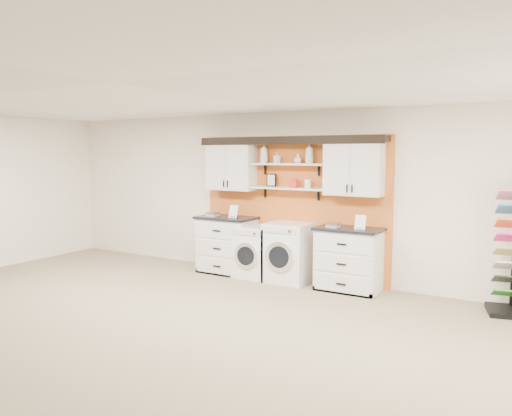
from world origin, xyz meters
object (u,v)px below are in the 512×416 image
Objects in this scene: base_cabinet_left at (227,245)px; washer at (256,251)px; base_cabinet_right at (349,259)px; dryer at (289,252)px.

washer is (0.61, -0.00, -0.06)m from base_cabinet_left.
washer is at bearing -0.32° from base_cabinet_left.
base_cabinet_right is at bearing 0.12° from washer.
base_cabinet_left is 0.61m from washer.
base_cabinet_right is 1.14× the size of washer.
base_cabinet_left is at bearing 179.68° from washer.
dryer reaches higher than washer.
dryer is (0.62, 0.00, 0.05)m from washer.
base_cabinet_left is at bearing -180.00° from base_cabinet_right.
base_cabinet_right is 1.65m from washer.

